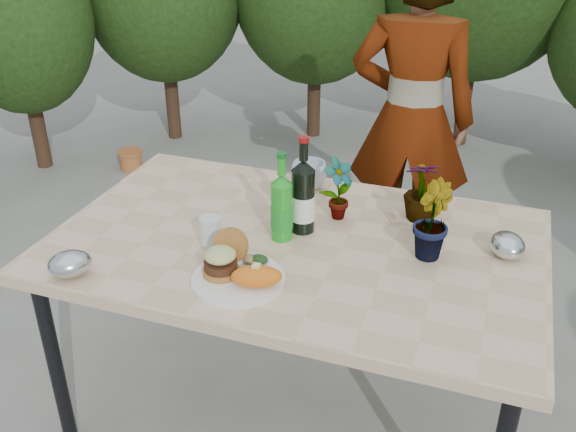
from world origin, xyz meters
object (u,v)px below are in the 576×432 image
(patio_table, at_px, (296,254))
(person, at_px, (411,120))
(wine_bottle, at_px, (303,197))
(dinner_plate, at_px, (238,279))

(patio_table, height_order, person, person)
(patio_table, bearing_deg, wine_bottle, 89.43)
(dinner_plate, bearing_deg, patio_table, 73.93)
(patio_table, relative_size, dinner_plate, 5.71)
(dinner_plate, xyz_separation_m, person, (0.27, 1.43, 0.05))
(patio_table, height_order, dinner_plate, dinner_plate)
(patio_table, bearing_deg, dinner_plate, -106.07)
(patio_table, relative_size, wine_bottle, 4.74)
(wine_bottle, bearing_deg, dinner_plate, -89.74)
(wine_bottle, bearing_deg, patio_table, -77.09)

